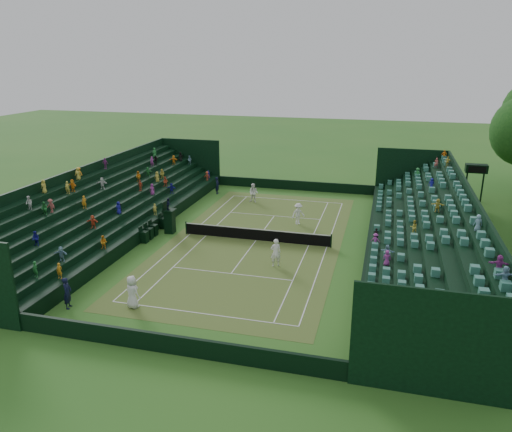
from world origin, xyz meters
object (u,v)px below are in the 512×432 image
at_px(player_near_east, 276,253).
at_px(player_far_west, 254,193).
at_px(player_near_west, 132,292).
at_px(player_far_east, 298,214).
at_px(tennis_net, 256,234).
at_px(umpire_chair, 169,218).

relative_size(player_near_east, player_far_west, 1.06).
xyz_separation_m(player_near_west, player_far_east, (6.43, 16.93, -0.04)).
bearing_deg(player_near_west, player_far_west, -72.25).
relative_size(player_near_west, player_far_east, 1.05).
xyz_separation_m(tennis_net, player_near_west, (-3.99, -12.19, 0.44)).
bearing_deg(umpire_chair, player_far_west, 67.47).
bearing_deg(player_near_east, tennis_net, -83.71).
bearing_deg(player_near_west, player_near_east, -109.58).
bearing_deg(umpire_chair, player_far_east, 26.32).
distance_m(umpire_chair, player_far_east, 10.74).
relative_size(player_near_east, player_far_east, 1.07).
height_order(tennis_net, player_far_east, player_far_east).
height_order(umpire_chair, player_far_west, umpire_chair).
bearing_deg(umpire_chair, player_near_west, -75.28).
bearing_deg(player_far_east, umpire_chair, 166.03).
bearing_deg(player_far_east, player_far_west, 94.31).
relative_size(umpire_chair, player_near_east, 1.47).
height_order(umpire_chair, player_near_west, umpire_chair).
bearing_deg(player_far_east, player_near_west, -151.08).
height_order(player_near_west, player_far_west, player_near_west).
relative_size(tennis_net, player_near_east, 5.91).
distance_m(player_near_east, player_far_east, 9.15).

